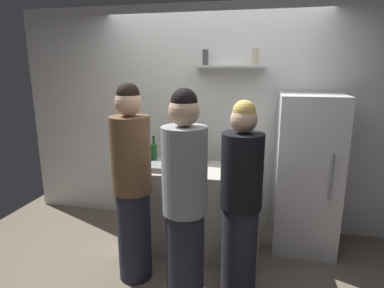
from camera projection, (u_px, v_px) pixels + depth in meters
name	position (u px, v px, depth m)	size (l,w,h in m)	color
ground_plane	(191.00, 280.00, 2.91)	(5.28, 5.28, 0.00)	#726656
back_wall_assembly	(213.00, 119.00, 3.80)	(4.80, 0.32, 2.60)	white
refrigerator	(306.00, 174.00, 3.32)	(0.62, 0.64, 1.64)	white
counter	(192.00, 209.00, 3.35)	(1.41, 0.61, 0.90)	#B7B2A8
baking_pan	(152.00, 167.00, 3.20)	(0.34, 0.24, 0.05)	gray
utensil_holder	(243.00, 160.00, 3.31)	(0.11, 0.11, 0.22)	#B2B2B7
wine_bottle_amber_glass	(204.00, 150.00, 3.43)	(0.07, 0.07, 0.35)	#472814
wine_bottle_green_glass	(154.00, 152.00, 3.42)	(0.07, 0.07, 0.29)	#19471E
wine_bottle_dark_glass	(136.00, 152.00, 3.42)	(0.08, 0.08, 0.30)	black
wine_bottle_pale_glass	(247.00, 162.00, 3.03)	(0.06, 0.06, 0.31)	#B2BFB2
water_bottle_plastic	(172.00, 153.00, 3.44)	(0.09, 0.09, 0.22)	silver
person_brown_jacket	(132.00, 186.00, 2.78)	(0.34, 0.34, 1.78)	#262633
person_grey_hoodie	(185.00, 205.00, 2.41)	(0.34, 0.34, 1.76)	#262633
person_blonde	(241.00, 202.00, 2.61)	(0.34, 0.34, 1.66)	#262633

